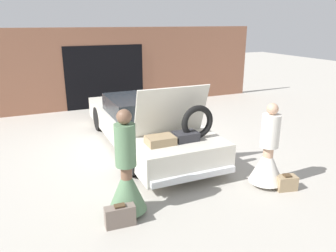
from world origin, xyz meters
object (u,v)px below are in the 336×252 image
person_right (268,157)px  person_left (127,178)px  car (145,123)px  suitcase_beside_left_person (120,216)px  suitcase_beside_right_person (286,183)px

person_right → person_left: bearing=95.7°
person_left → car: bearing=158.7°
person_left → person_right: size_ratio=1.09×
suitcase_beside_left_person → suitcase_beside_right_person: 3.14m
person_right → suitcase_beside_left_person: size_ratio=3.41×
person_right → suitcase_beside_right_person: bearing=-136.8°
suitcase_beside_left_person → person_right: bearing=3.3°
suitcase_beside_left_person → suitcase_beside_right_person: suitcase_beside_left_person is taller
person_left → suitcase_beside_right_person: (2.93, -0.42, -0.49)m
suitcase_beside_right_person → person_left: bearing=171.8°
suitcase_beside_left_person → suitcase_beside_right_person: bearing=-2.7°
suitcase_beside_left_person → suitcase_beside_right_person: size_ratio=1.14×
person_left → suitcase_beside_right_person: size_ratio=4.25×
person_left → person_right: (2.71, -0.11, -0.06)m
suitcase_beside_right_person → person_right: bearing=125.1°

